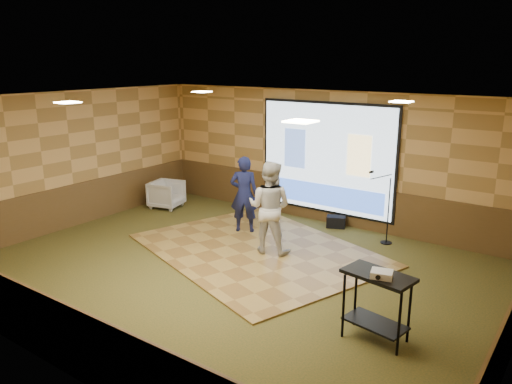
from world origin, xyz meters
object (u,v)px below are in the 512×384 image
Objects in this scene: dance_floor at (257,250)px; banquet_chair at (167,194)px; duffel_bag at (336,222)px; player_right at (269,207)px; projector at (382,274)px; projector_screen at (326,159)px; av_table at (377,294)px; player_left at (244,194)px; mic_stand at (385,220)px.

dance_floor is 6.06× the size of banquet_chair.
dance_floor is 2.27m from duffel_bag.
player_right reaches higher than projector.
projector_screen is at bearing -101.83° from player_right.
player_right reaches higher than dance_floor.
dance_floor is 11.12× the size of duffel_bag.
dance_floor is at bearing 151.47° from av_table.
player_right is at bearing -119.49° from banquet_chair.
projector is at bearing -49.55° from av_table.
dance_floor is 1.41m from player_left.
player_left is 2.20× the size of banquet_chair.
av_table is at bearing -126.76° from banquet_chair.
av_table is 3.56× the size of projector.
banquet_chair is at bearing -36.78° from player_left.
mic_stand is at bearing -143.96° from player_right.
player_right is 1.21× the size of mic_stand.
av_table is 3.81m from mic_stand.
player_right is 2.38× the size of banquet_chair.
projector_screen reaches higher than projector.
projector_screen is at bearing -152.02° from player_left.
projector is (2.96, -1.84, 0.08)m from player_right.
player_right is (0.25, 0.05, 0.91)m from dance_floor.
player_right reaches higher than av_table.
projector reaches higher than banquet_chair.
banquet_chair is (-6.80, 2.90, -0.66)m from projector.
player_left reaches higher than av_table.
banquet_chair is at bearing 162.91° from dance_floor.
player_right is 3.38m from av_table.
projector is 3.95m from mic_stand.
player_right is 2.31m from duffel_bag.
projector_screen is 5.15m from projector.
projector_screen reaches higher than player_left.
player_right is at bearing 132.90° from projector.
projector_screen reaches higher than mic_stand.
projector is at bearing 119.33° from player_left.
projector is at bearing -54.26° from projector_screen.
duffel_bag is at bearing -112.46° from player_right.
projector_screen is 2.24× the size of mic_stand.
projector_screen is 0.73× the size of dance_floor.
player_right is at bearing -89.13° from projector_screen.
dance_floor is 3.62m from av_table.
player_right is (1.11, -0.68, 0.07)m from player_left.
av_table is 7.29m from banquet_chair.
dance_floor is (-0.21, -2.37, -1.46)m from projector_screen.
dance_floor is at bearing 135.57° from projector.
banquet_chair is (-3.59, 1.10, 0.33)m from dance_floor.
player_left is at bearing 148.68° from av_table.
projector is (4.07, -2.52, 0.14)m from player_left.
av_table reaches higher than duffel_bag.
projector_screen is 3.47× the size of av_table.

